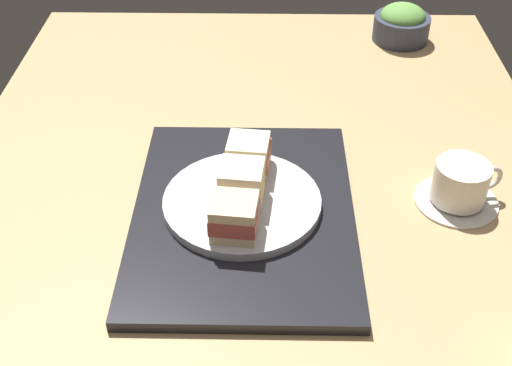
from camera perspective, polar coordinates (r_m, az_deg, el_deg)
The scene contains 8 objects.
ground_plane at distance 102.57cm, azimuth 0.19°, elevation -2.62°, with size 140.00×100.00×3.00cm, color tan.
serving_tray at distance 98.85cm, azimuth -1.06°, elevation -2.66°, with size 43.55×32.65×1.79cm, color black.
sandwich_plate at distance 98.44cm, azimuth -1.21°, elevation -1.65°, with size 23.55×23.55×1.39cm, color silver.
sandwich_near at distance 102.00cm, azimuth -0.67°, elevation 2.44°, with size 7.07×7.29×5.47cm.
sandwich_middle at distance 96.15cm, azimuth -1.23°, elevation 0.00°, with size 6.71×6.85×5.86cm.
sandwich_far at distance 90.76cm, azimuth -1.87°, elevation -2.93°, with size 6.87×7.05×5.48cm.
salad_bowl at distance 150.81cm, azimuth 12.43°, elevation 13.23°, with size 12.10×12.10×8.10cm.
coffee_cup at distance 104.92cm, azimuth 17.17°, elevation -0.21°, with size 12.79×13.20×7.03cm.
Camera 1 is at (77.33, 0.96, 65.87)cm, focal length 46.50 mm.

